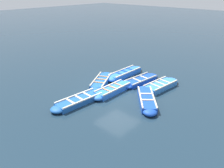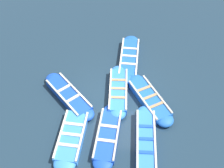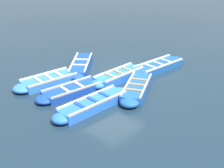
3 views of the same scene
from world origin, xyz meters
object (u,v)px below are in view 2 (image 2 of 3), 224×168
(boat_alongside, at_px, (108,135))
(boat_far_corner, at_px, (118,91))
(boat_inner_gap, at_px, (129,58))
(boat_tucked, at_px, (72,137))
(boat_stern_in, at_px, (150,99))
(boat_bow_out, at_px, (146,141))
(boat_near_quay, at_px, (69,96))

(boat_alongside, relative_size, boat_far_corner, 1.02)
(boat_inner_gap, bearing_deg, boat_tucked, -116.01)
(boat_tucked, distance_m, boat_alongside, 1.57)
(boat_stern_in, distance_m, boat_bow_out, 2.36)
(boat_bow_out, relative_size, boat_alongside, 1.07)
(boat_alongside, bearing_deg, boat_bow_out, -8.99)
(boat_tucked, relative_size, boat_inner_gap, 0.94)
(boat_tucked, xyz_separation_m, boat_near_quay, (-0.44, 2.30, 0.00))
(boat_alongside, distance_m, boat_far_corner, 2.57)
(boat_bow_out, height_order, boat_far_corner, boat_bow_out)
(boat_bow_out, bearing_deg, boat_inner_gap, 97.96)
(boat_tucked, distance_m, boat_inner_gap, 5.65)
(boat_near_quay, bearing_deg, boat_tucked, -79.25)
(boat_bow_out, relative_size, boat_far_corner, 1.10)
(boat_tucked, height_order, boat_bow_out, boat_bow_out)
(boat_alongside, xyz_separation_m, boat_near_quay, (-2.00, 2.15, 0.03))
(boat_stern_in, relative_size, boat_far_corner, 0.99)
(boat_near_quay, xyz_separation_m, boat_far_corner, (2.38, 0.39, 0.00))
(boat_stern_in, xyz_separation_m, boat_far_corner, (-1.51, 0.45, 0.00))
(boat_near_quay, relative_size, boat_far_corner, 0.93)
(boat_tucked, xyz_separation_m, boat_bow_out, (3.20, -0.11, 0.01))
(boat_alongside, distance_m, boat_near_quay, 2.93)
(boat_far_corner, distance_m, boat_inner_gap, 2.45)
(boat_far_corner, relative_size, boat_inner_gap, 0.91)
(boat_inner_gap, bearing_deg, boat_alongside, -100.55)
(boat_tucked, bearing_deg, boat_far_corner, 54.12)
(boat_bow_out, distance_m, boat_alongside, 1.67)
(boat_bow_out, relative_size, boat_inner_gap, 1.00)
(boat_tucked, bearing_deg, boat_alongside, 5.44)
(boat_bow_out, xyz_separation_m, boat_inner_gap, (-0.73, 5.19, -0.02))
(boat_alongside, height_order, boat_far_corner, boat_far_corner)
(boat_inner_gap, bearing_deg, boat_far_corner, -102.55)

